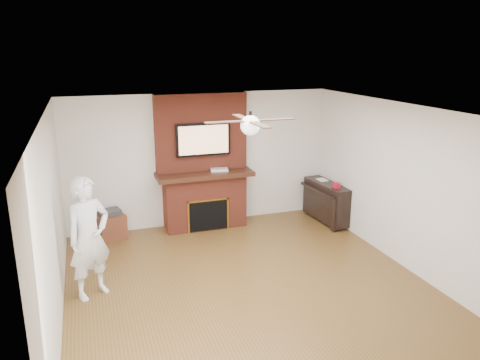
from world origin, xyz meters
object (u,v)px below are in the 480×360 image
object	(u,v)px
fireplace	(203,175)
side_table	(111,225)
piano	(327,201)
person	(89,238)

from	to	relation	value
fireplace	side_table	size ratio (longest dim) A/B	4.49
fireplace	side_table	world-z (taller)	fireplace
side_table	piano	xyz separation A→B (m)	(4.04, -0.48, 0.17)
fireplace	piano	world-z (taller)	fireplace
person	side_table	size ratio (longest dim) A/B	3.03
person	side_table	world-z (taller)	person
person	piano	xyz separation A→B (m)	(4.41, 1.51, -0.43)
person	side_table	xyz separation A→B (m)	(0.37, 1.99, -0.60)
person	side_table	distance (m)	2.11
fireplace	side_table	distance (m)	1.89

